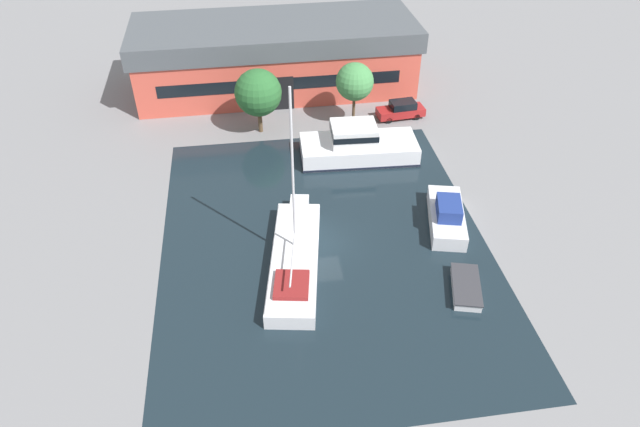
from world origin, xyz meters
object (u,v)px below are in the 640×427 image
Objects in this scene: warehouse_building at (276,55)px; motor_cruiser at (357,146)px; quay_tree_by_water at (355,82)px; quay_tree_near_building at (258,93)px; sailboat_moored at (295,258)px; small_dinghy at (466,287)px; parked_car at (401,110)px; cabin_boat at (447,215)px.

warehouse_building reaches higher than motor_cruiser.
warehouse_building is 2.80× the size of motor_cruiser.
quay_tree_by_water is (6.49, -8.79, 0.75)m from warehouse_building.
sailboat_moored reaches higher than quay_tree_near_building.
warehouse_building is at bearing -58.21° from small_dinghy.
parked_car is 1.12× the size of small_dinghy.
motor_cruiser reaches higher than small_dinghy.
quay_tree_by_water is at bearing 77.52° from sailboat_moored.
sailboat_moored is 14.40m from motor_cruiser.
sailboat_moored reaches higher than warehouse_building.
sailboat_moored is (-12.26, -19.00, -0.19)m from parked_car.
warehouse_building is 26.92m from cabin_boat.
sailboat_moored reaches higher than motor_cruiser.
quay_tree_near_building is 13.81m from parked_car.
warehouse_building is at bearing 97.35° from sailboat_moored.
cabin_boat is at bearing -67.89° from warehouse_building.
quay_tree_by_water reaches higher than small_dinghy.
quay_tree_near_building is 20.28m from cabin_boat.
small_dinghy is (9.54, -31.45, -3.11)m from warehouse_building.
warehouse_building is at bearing 126.44° from quay_tree_by_water.
quay_tree_near_building is at bearing 103.32° from sailboat_moored.
cabin_boat is (11.48, 2.76, 0.15)m from sailboat_moored.
quay_tree_by_water reaches higher than motor_cruiser.
warehouse_building is at bearing 47.48° from parked_car.
warehouse_building is 4.80× the size of quay_tree_by_water.
sailboat_moored is 3.09× the size of small_dinghy.
motor_cruiser is (5.70, -14.75, -2.30)m from warehouse_building.
quay_tree_near_building is 18.62m from sailboat_moored.
motor_cruiser reaches higher than parked_car.
small_dinghy is at bearing -11.10° from sailboat_moored.
warehouse_building reaches higher than quay_tree_by_water.
cabin_boat reaches higher than parked_car.
quay_tree_near_building is at bearing 87.52° from parked_car.
parked_car is (4.70, 0.35, -3.34)m from quay_tree_by_water.
quay_tree_near_building reaches higher than quay_tree_by_water.
motor_cruiser is 11.00m from cabin_boat.
motor_cruiser is at bearing -62.14° from small_dinghy.
quay_tree_by_water is 1.43× the size of small_dinghy.
parked_car is 0.69× the size of cabin_boat.
warehouse_building is 4.74× the size of quay_tree_near_building.
sailboat_moored is at bearing -92.98° from warehouse_building.
motor_cruiser is (6.76, 12.70, 0.48)m from sailboat_moored.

